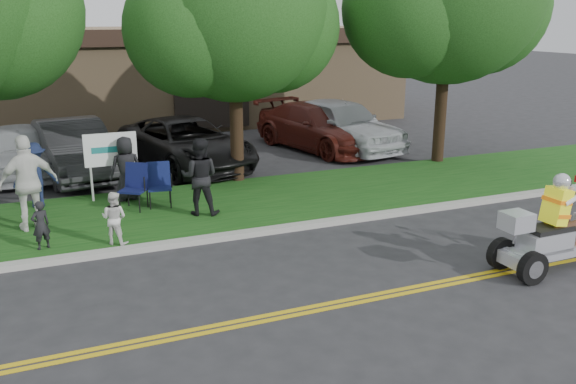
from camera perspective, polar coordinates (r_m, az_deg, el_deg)
name	(u,v)px	position (r m, az deg, el deg)	size (l,w,h in m)	color
ground	(343,288)	(10.48, 5.16, -8.97)	(120.00, 120.00, 0.00)	#28282B
centerline_near	(360,302)	(10.02, 6.73, -10.21)	(60.00, 0.10, 0.01)	gold
centerline_far	(355,298)	(10.14, 6.28, -9.85)	(60.00, 0.10, 0.01)	gold
curb	(276,229)	(13.02, -1.09, -3.53)	(60.00, 0.25, 0.12)	#A8A89E
grass_verge	(244,203)	(14.94, -4.14, -0.99)	(60.00, 4.00, 0.10)	#144612
commercial_building	(187,73)	(28.21, -9.48, 10.90)	(18.00, 8.20, 4.00)	#9E7F5B
tree_mid	(236,17)	(16.40, -4.93, 16.02)	(5.88, 4.80, 7.05)	#332114
business_sign	(111,153)	(15.38, -16.25, 3.52)	(1.25, 0.06, 1.75)	silver
trike_scooter	(557,236)	(12.03, 23.83, -3.77)	(2.73, 0.91, 1.79)	black
lawn_chair_a	(135,183)	(14.61, -14.13, 0.80)	(0.79, 0.79, 1.06)	black
lawn_chair_b	(159,181)	(14.74, -11.97, 0.99)	(0.62, 0.64, 1.03)	black
spectator_adult_mid	(200,177)	(13.80, -8.25, 1.44)	(0.85, 0.66, 1.75)	black
spectator_adult_right	(29,183)	(13.72, -23.11, 0.78)	(1.18, 0.49, 2.02)	white
spectator_chair_a	(35,175)	(15.43, -22.59, 1.49)	(0.99, 0.57, 1.54)	#172041
spectator_chair_b	(126,169)	(15.28, -14.90, 2.13)	(0.77, 0.50, 1.57)	black
child_left	(41,225)	(12.61, -22.13, -2.89)	(0.35, 0.23, 0.96)	black
child_right	(114,218)	(12.41, -15.96, -2.35)	(0.52, 0.40, 1.06)	silver
parked_car_far_left	(20,151)	(19.09, -23.80, 3.56)	(1.76, 4.38, 1.49)	#A7AAAE
parked_car_left	(74,149)	(18.43, -19.42, 3.80)	(1.71, 4.90, 1.61)	#29292B
parked_car_mid	(186,144)	(18.67, -9.54, 4.48)	(2.50, 5.43, 1.51)	black
parked_car_right	(318,127)	(21.16, 2.86, 6.10)	(2.19, 5.39, 1.57)	#511A12
parked_car_far_right	(340,124)	(21.10, 4.93, 6.34)	(2.11, 5.24, 1.79)	silver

